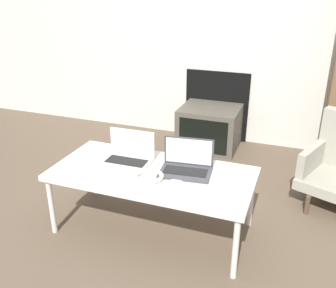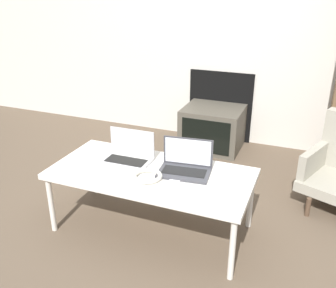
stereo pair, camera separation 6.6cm
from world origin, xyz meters
TOP-DOWN VIEW (x-y plane):
  - ground_plane at (0.00, 0.00)m, footprint 14.00×14.00m
  - wall_back at (0.00, 2.01)m, footprint 7.00×0.08m
  - table at (0.00, 0.17)m, footprint 1.33×0.63m
  - laptop_left at (-0.21, 0.26)m, footprint 0.34×0.23m
  - laptop_right at (0.21, 0.26)m, footprint 0.36×0.26m
  - headphones at (0.02, 0.08)m, footprint 0.19×0.19m
  - phone at (0.19, 0.07)m, footprint 0.07×0.12m
  - tv at (0.00, 1.70)m, footprint 0.59×0.52m

SIDE VIEW (x-z plane):
  - ground_plane at x=0.00m, z-range 0.00..0.00m
  - tv at x=0.00m, z-range 0.00..0.43m
  - table at x=0.00m, z-range 0.19..0.64m
  - phone at x=0.19m, z-range 0.45..0.46m
  - headphones at x=0.02m, z-range 0.45..0.48m
  - laptop_left at x=-0.21m, z-range 0.39..0.60m
  - laptop_right at x=0.21m, z-range 0.39..0.60m
  - wall_back at x=0.00m, z-range -0.01..2.59m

